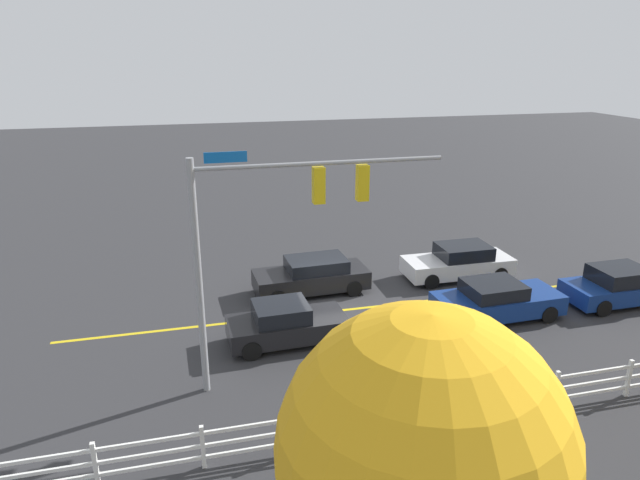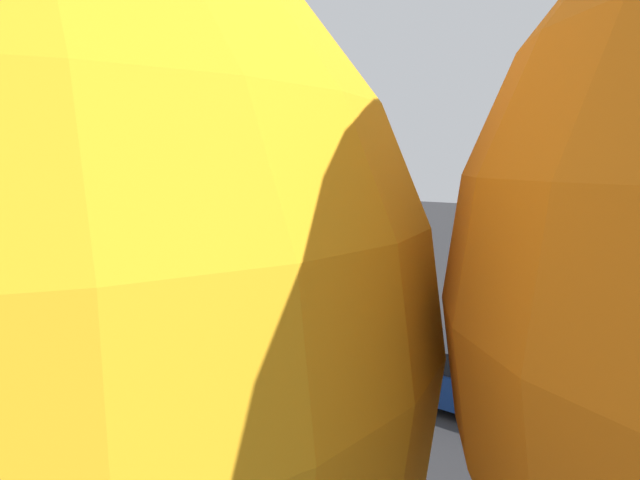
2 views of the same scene
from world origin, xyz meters
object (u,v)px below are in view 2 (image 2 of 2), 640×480
at_px(car_1, 553,344).
at_px(tree_2, 17,328).
at_px(car_4, 456,375).
at_px(car_3, 364,304).
at_px(car_2, 239,316).

distance_m(car_1, tree_2, 15.16).
distance_m(car_4, tree_2, 11.72).
xyz_separation_m(car_1, car_3, (6.50, -0.04, 0.01)).
bearing_deg(car_1, car_2, 24.89).
relative_size(car_3, car_4, 0.99).
xyz_separation_m(car_3, tree_2, (-9.55, 14.42, 3.70)).
height_order(car_4, tree_2, tree_2).
bearing_deg(car_4, car_1, 81.30).
distance_m(car_2, car_4, 7.83).
bearing_deg(car_4, car_3, 145.59).
xyz_separation_m(car_2, tree_2, (-11.36, 10.60, 3.73)).
relative_size(car_2, car_4, 0.85).
distance_m(car_1, car_4, 3.88).
relative_size(car_1, car_2, 1.16).
height_order(car_3, tree_2, tree_2).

